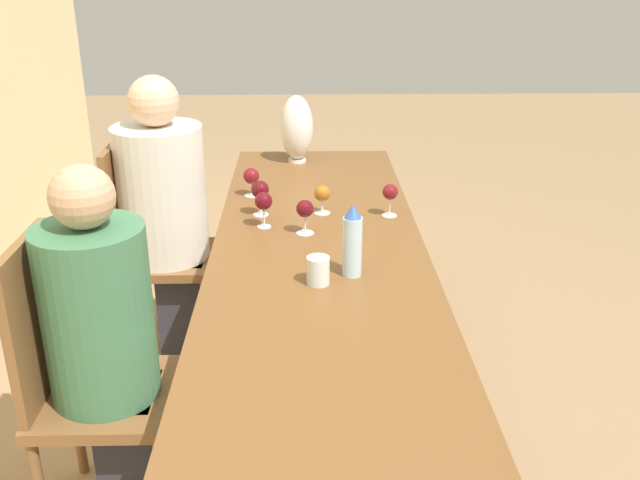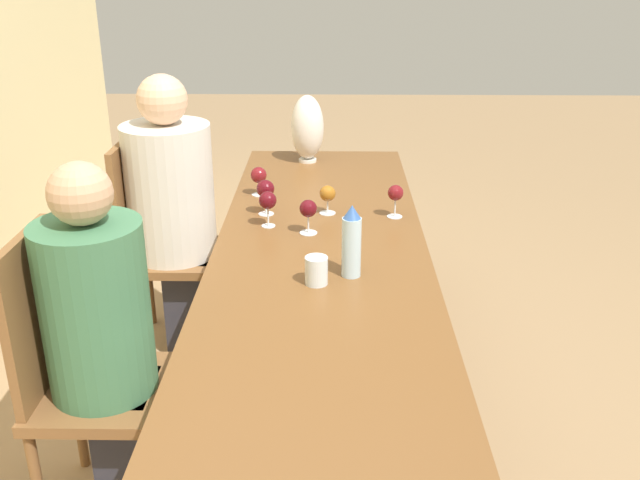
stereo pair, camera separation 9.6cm
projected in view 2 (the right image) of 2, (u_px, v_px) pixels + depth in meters
The scene contains 15 objects.
ground_plane at pixel (320, 430), 2.88m from camera, with size 14.00×14.00×0.00m, color #937551.
dining_table at pixel (320, 276), 2.61m from camera, with size 2.92×0.81×0.76m.
water_bottle at pixel (352, 242), 2.41m from camera, with size 0.07×0.07×0.26m.
water_tumbler at pixel (316, 270), 2.38m from camera, with size 0.08×0.08×0.10m.
vase at pixel (307, 128), 3.68m from camera, with size 0.17×0.17×0.35m.
wine_glass_0 at pixel (308, 210), 2.78m from camera, with size 0.07×0.07×0.14m.
wine_glass_1 at pixel (259, 176), 3.21m from camera, with size 0.07×0.07×0.13m.
wine_glass_2 at pixel (268, 201), 2.84m from camera, with size 0.07×0.07×0.15m.
wine_glass_3 at pixel (265, 190), 2.97m from camera, with size 0.08×0.08×0.15m.
wine_glass_4 at pixel (328, 194), 2.99m from camera, with size 0.07×0.07×0.12m.
wine_glass_5 at pixel (396, 194), 2.95m from camera, with size 0.07×0.07×0.14m.
chair_near at pixel (81, 372), 2.31m from camera, with size 0.44×0.44×1.01m.
chair_far at pixel (158, 242), 3.32m from camera, with size 0.44×0.44×1.01m.
person_near at pixel (104, 336), 2.25m from camera, with size 0.34×0.34×1.24m.
person_far at pixel (175, 210), 3.26m from camera, with size 0.40×0.40×1.31m.
Camera 2 is at (-2.36, -0.04, 1.81)m, focal length 40.00 mm.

